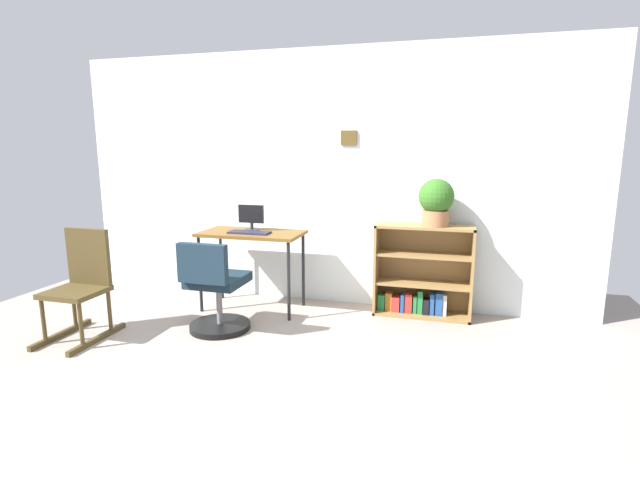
# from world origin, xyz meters

# --- Properties ---
(ground_plane) EXTENTS (6.24, 6.24, 0.00)m
(ground_plane) POSITION_xyz_m (0.00, 0.00, 0.00)
(ground_plane) COLOR gray
(wall_back) EXTENTS (5.20, 0.12, 2.48)m
(wall_back) POSITION_xyz_m (0.00, 2.15, 1.24)
(wall_back) COLOR silver
(wall_back) RESTS_ON ground_plane
(desk) EXTENTS (0.97, 0.51, 0.76)m
(desk) POSITION_xyz_m (-0.56, 1.67, 0.69)
(desk) COLOR brown
(desk) RESTS_ON ground_plane
(monitor) EXTENTS (0.25, 0.14, 0.25)m
(monitor) POSITION_xyz_m (-0.60, 1.75, 0.89)
(monitor) COLOR #262628
(monitor) RESTS_ON desk
(keyboard) EXTENTS (0.39, 0.15, 0.02)m
(keyboard) POSITION_xyz_m (-0.55, 1.59, 0.77)
(keyboard) COLOR #222235
(keyboard) RESTS_ON desk
(office_chair) EXTENTS (0.52, 0.55, 0.80)m
(office_chair) POSITION_xyz_m (-0.62, 1.03, 0.34)
(office_chair) COLOR black
(office_chair) RESTS_ON ground_plane
(rocking_chair) EXTENTS (0.42, 0.64, 0.89)m
(rocking_chair) POSITION_xyz_m (-1.63, 0.65, 0.45)
(rocking_chair) COLOR #45371B
(rocking_chair) RESTS_ON ground_plane
(bookshelf_low) EXTENTS (0.88, 0.30, 0.85)m
(bookshelf_low) POSITION_xyz_m (1.02, 1.96, 0.38)
(bookshelf_low) COLOR olive
(bookshelf_low) RESTS_ON ground_plane
(potted_plant_on_shelf) EXTENTS (0.31, 0.31, 0.42)m
(potted_plant_on_shelf) POSITION_xyz_m (1.12, 1.90, 1.08)
(potted_plant_on_shelf) COLOR #9E6642
(potted_plant_on_shelf) RESTS_ON bookshelf_low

